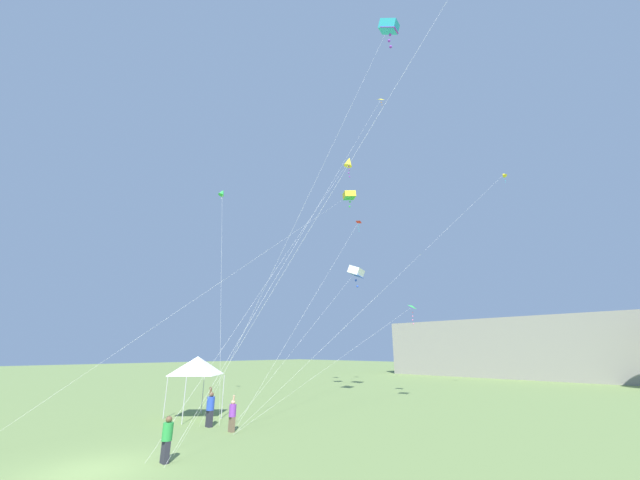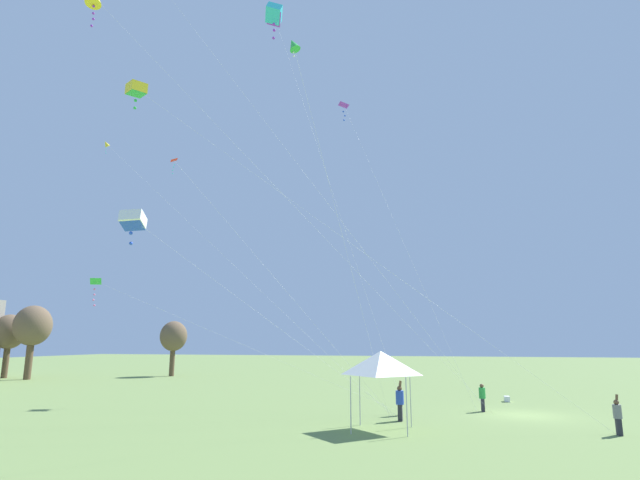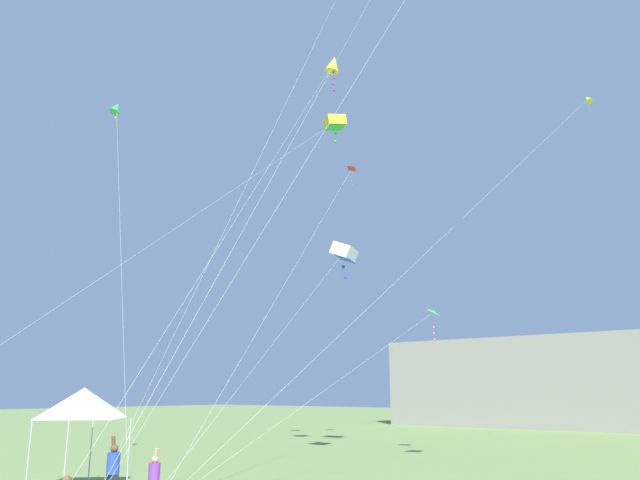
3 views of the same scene
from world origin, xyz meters
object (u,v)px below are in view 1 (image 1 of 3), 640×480
(kite_cyan_box_4, at_px, (389,27))
(kite_yellow_diamond_8, at_px, (349,162))
(person_purple_shirt, at_px, (232,414))
(kite_green_delta_0, at_px, (412,308))
(person_green_shirt, at_px, (167,437))
(kite_yellow_diamond_6, at_px, (502,176))
(kite_yellow_delta_5, at_px, (379,103))
(kite_white_box_9, at_px, (356,272))
(festival_tent, at_px, (197,366))
(person_blue_shirt, at_px, (210,407))
(kite_green_diamond_2, at_px, (222,193))
(kite_red_delta_1, at_px, (355,228))
(kite_yellow_box_7, at_px, (349,196))

(kite_cyan_box_4, relative_size, kite_yellow_diamond_8, 1.21)
(person_purple_shirt, distance_m, kite_green_delta_0, 20.36)
(person_green_shirt, distance_m, kite_yellow_diamond_6, 36.40)
(kite_yellow_delta_5, xyz_separation_m, kite_yellow_diamond_6, (7.90, 9.80, -7.69))
(kite_white_box_9, bearing_deg, person_purple_shirt, -76.22)
(kite_green_delta_0, xyz_separation_m, kite_yellow_delta_5, (-0.06, -3.43, 20.96))
(person_green_shirt, xyz_separation_m, kite_green_delta_0, (-3.32, 23.66, 6.79))
(festival_tent, relative_size, kite_green_delta_0, 0.17)
(kite_cyan_box_4, height_order, kite_yellow_delta_5, kite_cyan_box_4)
(person_purple_shirt, distance_m, kite_white_box_9, 18.31)
(person_blue_shirt, bearing_deg, festival_tent, -98.86)
(kite_yellow_diamond_8, bearing_deg, kite_green_diamond_2, -103.07)
(kite_green_delta_0, height_order, kite_yellow_diamond_8, kite_yellow_diamond_8)
(kite_red_delta_1, bearing_deg, kite_yellow_diamond_6, 54.27)
(kite_yellow_box_7, bearing_deg, festival_tent, -92.25)
(person_green_shirt, bearing_deg, kite_cyan_box_4, -174.51)
(kite_yellow_delta_5, distance_m, kite_yellow_diamond_8, 6.94)
(person_blue_shirt, distance_m, kite_white_box_9, 18.10)
(kite_green_diamond_2, bearing_deg, person_blue_shirt, -26.36)
(person_blue_shirt, bearing_deg, kite_green_diamond_2, -114.55)
(kite_yellow_box_7, bearing_deg, kite_red_delta_1, -41.51)
(person_green_shirt, relative_size, kite_green_diamond_2, 0.09)
(person_purple_shirt, bearing_deg, kite_white_box_9, 98.61)
(person_blue_shirt, height_order, kite_yellow_diamond_6, kite_yellow_diamond_6)
(kite_green_diamond_2, bearing_deg, kite_cyan_box_4, 23.31)
(kite_yellow_box_7, height_order, kite_yellow_diamond_8, kite_yellow_diamond_8)
(kite_yellow_diamond_6, xyz_separation_m, kite_yellow_box_7, (-11.48, -10.70, -2.00))
(kite_yellow_diamond_6, relative_size, kite_white_box_9, 1.66)
(kite_green_diamond_2, xyz_separation_m, kite_yellow_diamond_8, (3.16, 13.62, 7.34))
(kite_green_diamond_2, relative_size, kite_yellow_diamond_6, 0.68)
(kite_green_diamond_2, distance_m, kite_white_box_9, 14.06)
(person_purple_shirt, height_order, kite_yellow_box_7, kite_yellow_box_7)
(festival_tent, xyz_separation_m, person_blue_shirt, (2.93, -0.55, -2.01))
(kite_green_diamond_2, xyz_separation_m, kite_yellow_delta_5, (8.48, 12.34, 11.62))
(person_blue_shirt, xyz_separation_m, kite_yellow_diamond_8, (-4.09, 17.22, 23.34))
(kite_red_delta_1, relative_size, kite_yellow_diamond_8, 0.61)
(festival_tent, bearing_deg, kite_yellow_diamond_8, 94.00)
(kite_green_delta_0, bearing_deg, kite_yellow_diamond_8, -158.25)
(kite_cyan_box_4, height_order, kite_white_box_9, kite_cyan_box_4)
(person_purple_shirt, distance_m, kite_yellow_diamond_6, 33.29)
(person_blue_shirt, distance_m, kite_yellow_box_7, 23.52)
(kite_green_diamond_2, bearing_deg, kite_yellow_diamond_6, 53.52)
(person_green_shirt, height_order, kite_cyan_box_4, kite_cyan_box_4)
(person_purple_shirt, bearing_deg, kite_yellow_diamond_6, 69.02)
(kite_yellow_diamond_6, distance_m, kite_yellow_diamond_8, 16.09)
(person_green_shirt, distance_m, kite_yellow_delta_5, 34.51)
(kite_yellow_diamond_6, bearing_deg, kite_red_delta_1, -125.73)
(kite_cyan_box_4, xyz_separation_m, kite_white_box_9, (-8.53, 5.39, -18.59))
(kite_white_box_9, bearing_deg, kite_yellow_diamond_6, 44.56)
(person_green_shirt, xyz_separation_m, kite_yellow_delta_5, (-3.38, 20.23, 27.75))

